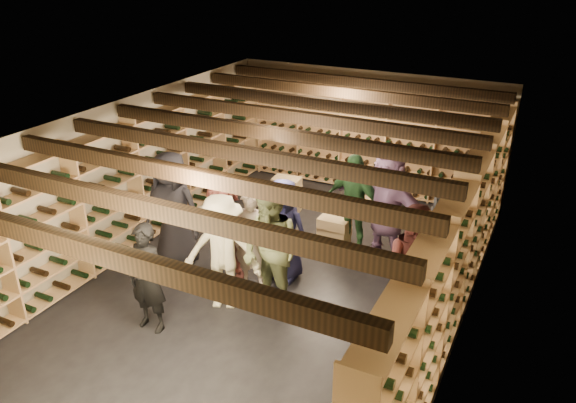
# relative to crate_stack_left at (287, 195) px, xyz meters

# --- Properties ---
(ground) EXTENTS (8.00, 8.00, 0.00)m
(ground) POSITION_rel_crate_stack_left_xyz_m (0.88, -2.14, -0.34)
(ground) COLOR black
(ground) RESTS_ON ground
(walls) EXTENTS (5.52, 8.02, 2.40)m
(walls) POSITION_rel_crate_stack_left_xyz_m (0.88, -2.14, 0.86)
(walls) COLOR tan
(walls) RESTS_ON ground
(ceiling) EXTENTS (5.50, 8.00, 0.01)m
(ceiling) POSITION_rel_crate_stack_left_xyz_m (0.88, -2.14, 2.06)
(ceiling) COLOR beige
(ceiling) RESTS_ON walls
(ceiling_joists) EXTENTS (5.40, 7.12, 0.18)m
(ceiling_joists) POSITION_rel_crate_stack_left_xyz_m (0.88, -2.14, 1.92)
(ceiling_joists) COLOR black
(ceiling_joists) RESTS_ON ground
(wine_rack_left) EXTENTS (0.32, 7.50, 2.15)m
(wine_rack_left) POSITION_rel_crate_stack_left_xyz_m (-1.69, -2.14, 0.74)
(wine_rack_left) COLOR tan
(wine_rack_left) RESTS_ON ground
(wine_rack_right) EXTENTS (0.32, 7.50, 2.15)m
(wine_rack_right) POSITION_rel_crate_stack_left_xyz_m (3.45, -2.14, 0.74)
(wine_rack_right) COLOR tan
(wine_rack_right) RESTS_ON ground
(wine_rack_back) EXTENTS (4.70, 0.30, 2.15)m
(wine_rack_back) POSITION_rel_crate_stack_left_xyz_m (0.88, 1.69, 0.73)
(wine_rack_back) COLOR tan
(wine_rack_back) RESTS_ON ground
(crate_stack_left) EXTENTS (0.53, 0.38, 0.68)m
(crate_stack_left) POSITION_rel_crate_stack_left_xyz_m (0.00, 0.00, 0.00)
(crate_stack_left) COLOR tan
(crate_stack_left) RESTS_ON ground
(crate_stack_right) EXTENTS (0.51, 0.35, 0.51)m
(crate_stack_right) POSITION_rel_crate_stack_left_xyz_m (1.31, -0.84, -0.08)
(crate_stack_right) COLOR tan
(crate_stack_right) RESTS_ON ground
(crate_loose) EXTENTS (0.58, 0.48, 0.17)m
(crate_loose) POSITION_rel_crate_stack_left_xyz_m (1.23, 0.83, -0.25)
(crate_loose) COLOR tan
(crate_loose) RESTS_ON ground
(person_0) EXTENTS (1.00, 0.74, 1.86)m
(person_0) POSITION_rel_crate_stack_left_xyz_m (-0.67, -2.51, 0.59)
(person_0) COLOR black
(person_0) RESTS_ON ground
(person_1) EXTENTS (0.55, 0.36, 1.49)m
(person_1) POSITION_rel_crate_stack_left_xyz_m (0.01, -3.95, 0.41)
(person_1) COLOR black
(person_1) RESTS_ON ground
(person_2) EXTENTS (1.04, 0.93, 1.78)m
(person_2) POSITION_rel_crate_stack_left_xyz_m (1.20, -2.87, 0.55)
(person_2) COLOR #5B663F
(person_2) RESTS_ON ground
(person_3) EXTENTS (1.22, 0.94, 1.66)m
(person_3) POSITION_rel_crate_stack_left_xyz_m (0.58, -3.11, 0.49)
(person_3) COLOR beige
(person_3) RESTS_ON ground
(person_5) EXTENTS (1.57, 0.59, 1.67)m
(person_5) POSITION_rel_crate_stack_left_xyz_m (0.20, -2.47, 0.49)
(person_5) COLOR brown
(person_5) RESTS_ON ground
(person_6) EXTENTS (0.78, 0.51, 1.58)m
(person_6) POSITION_rel_crate_stack_left_xyz_m (0.98, -2.08, 0.45)
(person_6) COLOR #1F214C
(person_6) RESTS_ON ground
(person_7) EXTENTS (0.58, 0.39, 1.55)m
(person_7) POSITION_rel_crate_stack_left_xyz_m (0.74, -2.58, 0.44)
(person_7) COLOR gray
(person_7) RESTS_ON ground
(person_8) EXTENTS (1.03, 0.90, 1.79)m
(person_8) POSITION_rel_crate_stack_left_xyz_m (3.06, -2.55, 0.55)
(person_8) COLOR #421A19
(person_8) RESTS_ON ground
(person_10) EXTENTS (1.04, 0.59, 1.67)m
(person_10) POSITION_rel_crate_stack_left_xyz_m (1.60, -0.84, 0.49)
(person_10) COLOR #255028
(person_10) RESTS_ON ground
(person_11) EXTENTS (1.79, 1.21, 1.85)m
(person_11) POSITION_rel_crate_stack_left_xyz_m (2.15, -0.84, 0.59)
(person_11) COLOR slate
(person_11) RESTS_ON ground
(person_12) EXTENTS (0.86, 0.69, 1.54)m
(person_12) POSITION_rel_crate_stack_left_xyz_m (3.06, -1.09, 0.43)
(person_12) COLOR #35363A
(person_12) RESTS_ON ground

